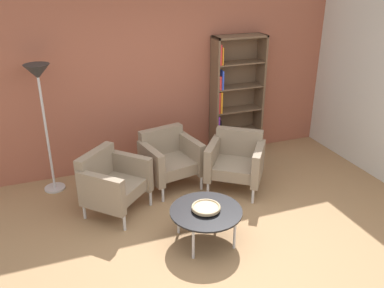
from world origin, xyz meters
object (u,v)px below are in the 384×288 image
at_px(bookshelf_tall, 233,99).
at_px(armchair_corner_red, 236,160).
at_px(armchair_spare_guest, 112,181).
at_px(floor_lamp_torchiere, 40,87).
at_px(armchair_near_window, 169,158).
at_px(decorative_bowl, 206,207).
at_px(coffee_table_low, 206,212).

height_order(bookshelf_tall, armchair_corner_red, bookshelf_tall).
xyz_separation_m(armchair_spare_guest, floor_lamp_torchiere, (-0.67, 0.83, 1.03)).
distance_m(bookshelf_tall, armchair_spare_guest, 2.39).
bearing_deg(bookshelf_tall, armchair_near_window, -153.69).
relative_size(decorative_bowl, armchair_spare_guest, 0.34).
bearing_deg(bookshelf_tall, armchair_corner_red, -112.73).
bearing_deg(armchair_corner_red, floor_lamp_torchiere, -163.02).
xyz_separation_m(coffee_table_low, armchair_near_window, (0.01, 1.36, 0.04)).
distance_m(armchair_corner_red, floor_lamp_torchiere, 2.70).
distance_m(coffee_table_low, floor_lamp_torchiere, 2.59).
height_order(coffee_table_low, floor_lamp_torchiere, floor_lamp_torchiere).
height_order(bookshelf_tall, armchair_spare_guest, bookshelf_tall).
height_order(bookshelf_tall, floor_lamp_torchiere, bookshelf_tall).
height_order(bookshelf_tall, armchair_near_window, bookshelf_tall).
bearing_deg(decorative_bowl, armchair_corner_red, 49.31).
relative_size(armchair_spare_guest, floor_lamp_torchiere, 0.55).
bearing_deg(floor_lamp_torchiere, coffee_table_low, -50.06).
distance_m(decorative_bowl, armchair_spare_guest, 1.29).
xyz_separation_m(coffee_table_low, floor_lamp_torchiere, (-1.51, 1.81, 1.08)).
distance_m(armchair_spare_guest, armchair_near_window, 0.94).
bearing_deg(coffee_table_low, armchair_near_window, 89.43).
bearing_deg(decorative_bowl, armchair_near_window, 89.43).
bearing_deg(armchair_corner_red, bookshelf_tall, 103.63).
bearing_deg(floor_lamp_torchiere, armchair_spare_guest, -51.25).
distance_m(bookshelf_tall, decorative_bowl, 2.40).
distance_m(armchair_spare_guest, floor_lamp_torchiere, 1.49).
bearing_deg(armchair_corner_red, coffee_table_low, -94.33).
xyz_separation_m(armchair_corner_red, armchair_spare_guest, (-1.69, -0.00, 0.00)).
bearing_deg(armchair_corner_red, armchair_spare_guest, -143.53).
bearing_deg(decorative_bowl, coffee_table_low, 0.00).
xyz_separation_m(decorative_bowl, armchair_spare_guest, (-0.85, 0.98, -0.02)).
relative_size(bookshelf_tall, armchair_near_window, 2.29).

